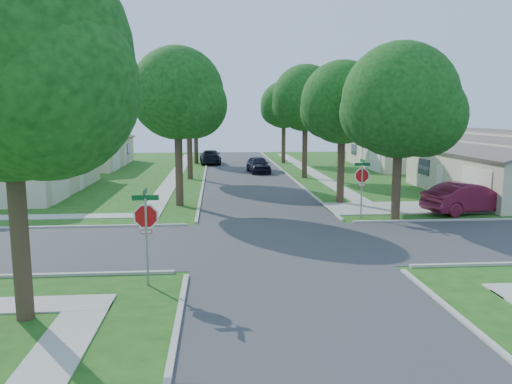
{
  "coord_description": "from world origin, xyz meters",
  "views": [
    {
      "loc": [
        -2.58,
        -19.57,
        5.17
      ],
      "look_at": [
        -0.74,
        3.34,
        1.6
      ],
      "focal_mm": 35.0,
      "sensor_mm": 36.0,
      "label": 1
    }
  ],
  "objects_px": {
    "tree_ne_corner": "(401,106)",
    "house_nw_near": "(17,170)",
    "stop_sign_ne": "(362,178)",
    "tree_e_far": "(284,107)",
    "tree_e_mid": "(306,101)",
    "tree_w_near": "(178,98)",
    "tree_w_far": "(196,112)",
    "car_curb_west": "(210,157)",
    "tree_w_mid": "(189,98)",
    "house_ne_far": "(402,152)",
    "house_nw_far": "(83,151)",
    "stop_sign_sw": "(146,220)",
    "tree_sw_corner": "(10,68)",
    "tree_e_near": "(343,106)",
    "car_curb_east": "(258,165)",
    "house_ne_near": "(505,172)",
    "car_driveway": "(468,198)"
  },
  "relations": [
    {
      "from": "stop_sign_sw",
      "to": "tree_w_far",
      "type": "distance_m",
      "value": 38.86
    },
    {
      "from": "stop_sign_ne",
      "to": "tree_w_mid",
      "type": "distance_m",
      "value": 19.31
    },
    {
      "from": "tree_ne_corner",
      "to": "house_ne_near",
      "type": "xyz_separation_m",
      "value": [
        9.63,
        6.79,
        -4.08
      ]
    },
    {
      "from": "house_nw_near",
      "to": "car_curb_east",
      "type": "xyz_separation_m",
      "value": [
        17.19,
        9.95,
        -0.78
      ]
    },
    {
      "from": "tree_w_far",
      "to": "tree_ne_corner",
      "type": "bearing_deg",
      "value": -69.72
    },
    {
      "from": "tree_e_far",
      "to": "tree_sw_corner",
      "type": "xyz_separation_m",
      "value": [
        -12.19,
        -41.0,
        0.28
      ]
    },
    {
      "from": "tree_w_near",
      "to": "car_curb_east",
      "type": "xyz_separation_m",
      "value": [
        5.84,
        15.94,
        -5.38
      ]
    },
    {
      "from": "tree_w_near",
      "to": "house_nw_near",
      "type": "distance_m",
      "value": 13.63
    },
    {
      "from": "tree_w_mid",
      "to": "stop_sign_ne",
      "type": "bearing_deg",
      "value": -60.2
    },
    {
      "from": "tree_e_mid",
      "to": "house_ne_near",
      "type": "relative_size",
      "value": 0.68
    },
    {
      "from": "tree_e_near",
      "to": "car_curb_east",
      "type": "height_order",
      "value": "tree_e_near"
    },
    {
      "from": "tree_e_far",
      "to": "house_nw_far",
      "type": "distance_m",
      "value": 21.31
    },
    {
      "from": "tree_w_far",
      "to": "house_ne_far",
      "type": "bearing_deg",
      "value": -13.64
    },
    {
      "from": "stop_sign_sw",
      "to": "tree_sw_corner",
      "type": "height_order",
      "value": "tree_sw_corner"
    },
    {
      "from": "stop_sign_sw",
      "to": "tree_w_far",
      "type": "height_order",
      "value": "tree_w_far"
    },
    {
      "from": "car_curb_east",
      "to": "stop_sign_ne",
      "type": "bearing_deg",
      "value": -85.73
    },
    {
      "from": "house_nw_near",
      "to": "tree_ne_corner",
      "type": "bearing_deg",
      "value": -25.77
    },
    {
      "from": "tree_e_far",
      "to": "car_curb_east",
      "type": "distance_m",
      "value": 11.05
    },
    {
      "from": "tree_w_far",
      "to": "car_curb_east",
      "type": "distance_m",
      "value": 11.79
    },
    {
      "from": "stop_sign_sw",
      "to": "house_ne_near",
      "type": "relative_size",
      "value": 0.22
    },
    {
      "from": "tree_e_far",
      "to": "tree_ne_corner",
      "type": "relative_size",
      "value": 1.01
    },
    {
      "from": "house_nw_near",
      "to": "car_curb_west",
      "type": "bearing_deg",
      "value": 55.12
    },
    {
      "from": "stop_sign_ne",
      "to": "tree_w_mid",
      "type": "xyz_separation_m",
      "value": [
        -9.34,
        16.31,
        4.46
      ]
    },
    {
      "from": "tree_w_mid",
      "to": "tree_ne_corner",
      "type": "xyz_separation_m",
      "value": [
        11.0,
        -16.8,
        -0.9
      ]
    },
    {
      "from": "tree_w_far",
      "to": "car_curb_west",
      "type": "distance_m",
      "value": 5.01
    },
    {
      "from": "tree_sw_corner",
      "to": "car_curb_west",
      "type": "xyz_separation_m",
      "value": [
        4.24,
        40.34,
        -5.51
      ]
    },
    {
      "from": "tree_e_far",
      "to": "car_curb_east",
      "type": "xyz_separation_m",
      "value": [
        -3.55,
        -9.06,
        -5.24
      ]
    },
    {
      "from": "tree_sw_corner",
      "to": "car_driveway",
      "type": "relative_size",
      "value": 1.94
    },
    {
      "from": "house_nw_far",
      "to": "car_driveway",
      "type": "distance_m",
      "value": 37.64
    },
    {
      "from": "tree_w_near",
      "to": "car_curb_east",
      "type": "relative_size",
      "value": 2.07
    },
    {
      "from": "tree_sw_corner",
      "to": "house_nw_near",
      "type": "bearing_deg",
      "value": 111.26
    },
    {
      "from": "tree_e_near",
      "to": "tree_w_mid",
      "type": "bearing_deg",
      "value": 128.05
    },
    {
      "from": "tree_w_far",
      "to": "tree_e_mid",
      "type": "bearing_deg",
      "value": -54.1
    },
    {
      "from": "house_ne_far",
      "to": "tree_sw_corner",
      "type": "bearing_deg",
      "value": -123.06
    },
    {
      "from": "tree_w_mid",
      "to": "house_ne_far",
      "type": "height_order",
      "value": "tree_w_mid"
    },
    {
      "from": "tree_e_far",
      "to": "tree_w_mid",
      "type": "bearing_deg",
      "value": -125.85
    },
    {
      "from": "house_ne_far",
      "to": "tree_w_near",
      "type": "bearing_deg",
      "value": -135.91
    },
    {
      "from": "tree_ne_corner",
      "to": "house_nw_near",
      "type": "distance_m",
      "value": 25.15
    },
    {
      "from": "stop_sign_ne",
      "to": "tree_e_far",
      "type": "xyz_separation_m",
      "value": [
        0.05,
        29.31,
        3.95
      ]
    },
    {
      "from": "tree_e_mid",
      "to": "stop_sign_sw",
      "type": "bearing_deg",
      "value": -110.2
    },
    {
      "from": "tree_w_far",
      "to": "house_nw_near",
      "type": "height_order",
      "value": "tree_w_far"
    },
    {
      "from": "tree_w_near",
      "to": "tree_ne_corner",
      "type": "distance_m",
      "value": 12.02
    },
    {
      "from": "tree_e_mid",
      "to": "tree_w_near",
      "type": "xyz_separation_m",
      "value": [
        -9.4,
        -12.0,
        -0.14
      ]
    },
    {
      "from": "tree_w_near",
      "to": "house_nw_near",
      "type": "xyz_separation_m",
      "value": [
        -11.35,
        5.99,
        -4.6
      ]
    },
    {
      "from": "tree_w_near",
      "to": "house_nw_near",
      "type": "height_order",
      "value": "tree_w_near"
    },
    {
      "from": "stop_sign_ne",
      "to": "tree_e_mid",
      "type": "distance_m",
      "value": 16.84
    },
    {
      "from": "tree_w_far",
      "to": "house_nw_far",
      "type": "bearing_deg",
      "value": -169.95
    },
    {
      "from": "tree_e_far",
      "to": "tree_w_far",
      "type": "relative_size",
      "value": 1.09
    },
    {
      "from": "tree_e_far",
      "to": "tree_ne_corner",
      "type": "bearing_deg",
      "value": -86.91
    },
    {
      "from": "tree_w_mid",
      "to": "house_nw_far",
      "type": "xyz_separation_m",
      "value": [
        -11.35,
        10.99,
        -4.97
      ]
    }
  ]
}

